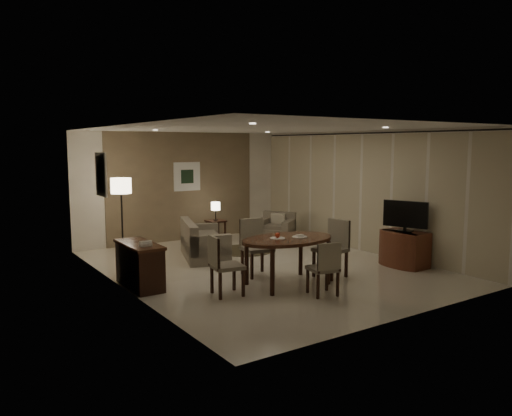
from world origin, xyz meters
TOP-DOWN VIEW (x-y plane):
  - room_shell at (0.00, 0.40)m, footprint 5.50×7.00m
  - taupe_accent at (0.00, 3.48)m, footprint 3.96×0.03m
  - curtain_wall at (2.68, 0.00)m, footprint 0.08×6.70m
  - curtain_rod at (2.68, 0.00)m, footprint 0.03×6.80m
  - art_back_frame at (0.10, 3.46)m, footprint 0.72×0.03m
  - art_back_canvas at (0.10, 3.44)m, footprint 0.34×0.01m
  - art_left_frame at (-2.72, 1.20)m, footprint 0.03×0.60m
  - art_left_canvas at (-2.71, 1.20)m, footprint 0.01×0.46m
  - downlight_nl at (-1.40, -1.80)m, footprint 0.10×0.10m
  - downlight_nr at (1.40, -1.80)m, footprint 0.10×0.10m
  - downlight_fl at (-1.40, 1.80)m, footprint 0.10×0.10m
  - downlight_fr at (1.40, 1.80)m, footprint 0.10×0.10m
  - console_desk at (-2.49, 0.00)m, footprint 0.48×1.20m
  - telephone at (-2.49, -0.30)m, footprint 0.20×0.14m
  - tv_cabinet at (2.40, -1.50)m, footprint 0.48×0.90m
  - flat_tv at (2.38, -1.50)m, footprint 0.36×0.85m
  - dining_table at (-0.32, -1.25)m, footprint 1.72×1.08m
  - chair_near at (-0.22, -2.04)m, footprint 0.51×0.51m
  - chair_far at (-0.42, -0.47)m, footprint 0.56×0.56m
  - chair_left at (-1.49, -1.20)m, footprint 0.54×0.54m
  - chair_right at (0.62, -1.29)m, footprint 0.57×0.57m
  - plate_a at (-0.50, -1.20)m, footprint 0.26×0.26m
  - plate_b at (-0.10, -1.30)m, footprint 0.26×0.26m
  - fruit_apple at (-0.50, -1.20)m, footprint 0.09×0.09m
  - napkin at (-0.10, -1.30)m, footprint 0.12×0.08m
  - round_rug at (0.54, 1.50)m, footprint 1.31×1.31m
  - sofa at (-0.53, 1.37)m, footprint 1.85×1.34m
  - armchair at (1.70, 1.85)m, footprint 1.11×1.12m
  - side_table at (0.54, 2.80)m, footprint 0.42×0.42m
  - table_lamp at (0.54, 2.80)m, footprint 0.22×0.22m
  - floor_lamp at (-1.95, 2.42)m, footprint 0.43×0.43m

SIDE VIEW (x-z plane):
  - round_rug at x=0.54m, z-range 0.00..0.01m
  - side_table at x=0.54m, z-range 0.00..0.54m
  - tv_cabinet at x=2.40m, z-range 0.00..0.70m
  - armchair at x=1.70m, z-range 0.00..0.73m
  - console_desk at x=-2.49m, z-range 0.00..0.75m
  - sofa at x=-0.53m, z-range 0.00..0.79m
  - dining_table at x=-0.32m, z-range 0.00..0.81m
  - chair_near at x=-0.22m, z-range 0.00..0.88m
  - chair_left at x=-1.49m, z-range 0.00..0.96m
  - chair_far at x=-0.42m, z-range 0.00..1.03m
  - chair_right at x=0.62m, z-range 0.00..1.03m
  - table_lamp at x=0.54m, z-range 0.54..1.04m
  - telephone at x=-2.49m, z-range 0.76..0.85m
  - plate_a at x=-0.50m, z-range 0.81..0.82m
  - plate_b at x=-0.10m, z-range 0.81..0.82m
  - napkin at x=-0.10m, z-range 0.82..0.85m
  - floor_lamp at x=-1.95m, z-range 0.00..1.69m
  - fruit_apple at x=-0.50m, z-range 0.82..0.91m
  - flat_tv at x=2.38m, z-range 0.72..1.32m
  - curtain_wall at x=2.68m, z-range 0.03..2.61m
  - taupe_accent at x=0.00m, z-range 0.00..2.70m
  - room_shell at x=0.00m, z-range 0.00..2.70m
  - art_back_frame at x=0.10m, z-range 1.24..1.96m
  - art_back_canvas at x=0.10m, z-range 1.43..1.77m
  - art_left_frame at x=-2.72m, z-range 1.45..2.25m
  - art_left_canvas at x=-2.71m, z-range 1.53..2.17m
  - curtain_rod at x=2.68m, z-range 2.62..2.66m
  - downlight_nl at x=-1.40m, z-range 2.68..2.69m
  - downlight_nr at x=1.40m, z-range 2.68..2.69m
  - downlight_fl at x=-1.40m, z-range 2.68..2.69m
  - downlight_fr at x=1.40m, z-range 2.68..2.69m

